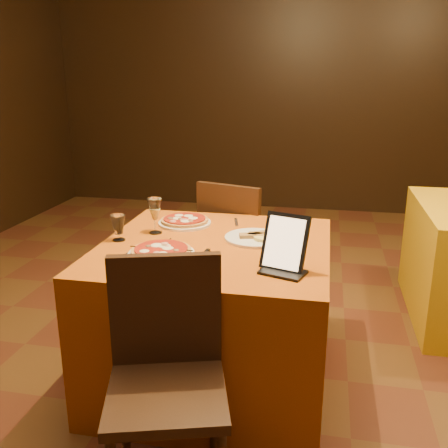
% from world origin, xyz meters
% --- Properties ---
extents(floor, '(6.00, 7.00, 0.01)m').
position_xyz_m(floor, '(0.00, 0.00, -0.01)').
color(floor, '#5E2D19').
rests_on(floor, ground).
extents(wall_back, '(6.00, 0.01, 2.80)m').
position_xyz_m(wall_back, '(0.00, 3.50, 1.40)').
color(wall_back, black).
rests_on(wall_back, floor).
extents(main_table, '(1.10, 1.10, 0.75)m').
position_xyz_m(main_table, '(-0.31, -0.10, 0.38)').
color(main_table, '#AB4D0B').
rests_on(main_table, floor).
extents(chair_main_near, '(0.47, 0.47, 0.91)m').
position_xyz_m(chair_main_near, '(-0.31, -0.89, 0.46)').
color(chair_main_near, black).
rests_on(chair_main_near, floor).
extents(chair_main_far, '(0.49, 0.49, 0.91)m').
position_xyz_m(chair_main_far, '(-0.31, 0.69, 0.46)').
color(chair_main_far, black).
rests_on(chair_main_far, floor).
extents(pizza_near, '(0.30, 0.30, 0.03)m').
position_xyz_m(pizza_near, '(-0.52, -0.31, 0.77)').
color(pizza_near, white).
rests_on(pizza_near, main_table).
extents(pizza_far, '(0.29, 0.29, 0.03)m').
position_xyz_m(pizza_far, '(-0.55, 0.19, 0.77)').
color(pizza_far, white).
rests_on(pizza_far, main_table).
extents(cutlet_dish, '(0.30, 0.30, 0.03)m').
position_xyz_m(cutlet_dish, '(-0.13, 0.00, 0.76)').
color(cutlet_dish, white).
rests_on(cutlet_dish, main_table).
extents(wine_glass, '(0.08, 0.08, 0.19)m').
position_xyz_m(wine_glass, '(-0.65, 0.00, 0.84)').
color(wine_glass, '#D5CE79').
rests_on(wine_glass, main_table).
extents(water_glass, '(0.09, 0.09, 0.13)m').
position_xyz_m(water_glass, '(-0.79, -0.15, 0.81)').
color(water_glass, silver).
rests_on(water_glass, main_table).
extents(tablet, '(0.21, 0.15, 0.23)m').
position_xyz_m(tablet, '(0.05, -0.37, 0.87)').
color(tablet, black).
rests_on(tablet, main_table).
extents(knife, '(0.03, 0.23, 0.01)m').
position_xyz_m(knife, '(-0.32, -0.34, 0.75)').
color(knife, '#AAAAB1').
rests_on(knife, main_table).
extents(fork_near, '(0.07, 0.15, 0.01)m').
position_xyz_m(fork_near, '(-0.66, -0.31, 0.75)').
color(fork_near, '#A6A6AC').
rests_on(fork_near, main_table).
extents(fork_far, '(0.05, 0.15, 0.01)m').
position_xyz_m(fork_far, '(-0.27, 0.27, 0.75)').
color(fork_far, '#AEADB4').
rests_on(fork_far, main_table).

